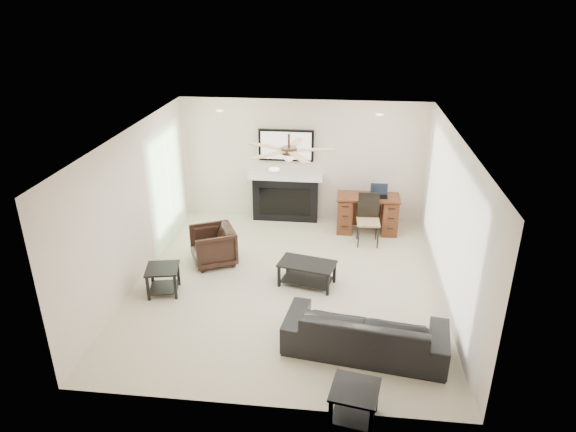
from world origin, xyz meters
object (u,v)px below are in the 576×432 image
(armchair, at_px, (213,246))
(coffee_table, at_px, (307,274))
(sofa, at_px, (365,331))
(desk, at_px, (367,214))
(fireplace_unit, at_px, (285,177))

(armchair, height_order, coffee_table, armchair)
(sofa, xyz_separation_m, coffee_table, (-0.90, 1.60, -0.11))
(sofa, distance_m, coffee_table, 1.84)
(sofa, xyz_separation_m, desk, (0.13, 3.76, 0.07))
(coffee_table, relative_size, desk, 0.74)
(fireplace_unit, relative_size, desk, 1.57)
(armchair, bearing_deg, desk, 94.84)
(armchair, bearing_deg, sofa, 24.64)
(armchair, xyz_separation_m, fireplace_unit, (1.05, 2.02, 0.62))
(coffee_table, bearing_deg, fireplace_unit, 117.21)
(sofa, height_order, coffee_table, sofa)
(coffee_table, relative_size, fireplace_unit, 0.47)
(sofa, xyz_separation_m, fireplace_unit, (-1.55, 4.17, 0.64))
(fireplace_unit, distance_m, desk, 1.82)
(coffee_table, xyz_separation_m, fireplace_unit, (-0.65, 2.57, 0.75))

